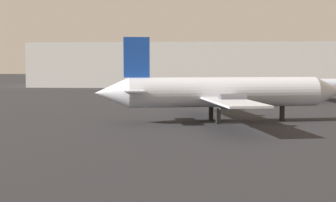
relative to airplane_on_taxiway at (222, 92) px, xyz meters
The scene contains 3 objects.
airplane_on_taxiway is the anchor object (origin of this frame).
airplane_distant 39.20m from the airplane_on_taxiway, 66.16° to the left, with size 27.95×21.29×8.62m.
terminal_building 89.46m from the airplane_on_taxiway, 95.45° to the left, with size 86.62×26.64×12.36m, color #B7B7B2.
Camera 1 is at (-0.67, -11.10, 6.46)m, focal length 52.43 mm.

